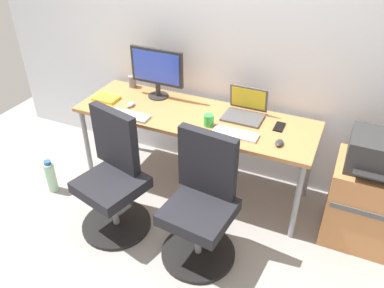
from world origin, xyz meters
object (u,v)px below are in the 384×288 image
at_px(office_chair_left, 114,179).
at_px(open_laptop, 245,110).
at_px(side_cabinet, 362,203).
at_px(office_chair_right, 201,205).
at_px(printer, 378,153).
at_px(coffee_mug, 209,120).
at_px(desktop_monitor, 157,70).
at_px(water_bottle_on_floor, 51,176).

height_order(office_chair_left, open_laptop, open_laptop).
distance_m(side_cabinet, open_laptop, 1.11).
distance_m(office_chair_right, side_cabinet, 1.20).
relative_size(printer, coffee_mug, 4.35).
bearing_deg(office_chair_left, side_cabinet, 19.50).
relative_size(office_chair_left, office_chair_right, 1.00).
relative_size(printer, desktop_monitor, 0.83).
bearing_deg(open_laptop, office_chair_right, -91.85).
bearing_deg(open_laptop, printer, -11.44).
relative_size(office_chair_left, open_laptop, 3.03).
bearing_deg(coffee_mug, printer, 2.71).
relative_size(desktop_monitor, coffee_mug, 5.22).
xyz_separation_m(office_chair_right, desktop_monitor, (-0.77, 0.84, 0.55)).
distance_m(water_bottle_on_floor, desktop_monitor, 1.31).
distance_m(desktop_monitor, coffee_mug, 0.69).
relative_size(side_cabinet, desktop_monitor, 1.34).
relative_size(side_cabinet, coffee_mug, 7.00).
height_order(side_cabinet, desktop_monitor, desktop_monitor).
bearing_deg(office_chair_left, printer, 19.47).
relative_size(open_laptop, coffee_mug, 3.37).
height_order(water_bottle_on_floor, desktop_monitor, desktop_monitor).
relative_size(office_chair_right, open_laptop, 3.03).
bearing_deg(side_cabinet, office_chair_left, -160.50).
height_order(office_chair_left, coffee_mug, office_chair_left).
height_order(office_chair_right, side_cabinet, office_chair_right).
relative_size(office_chair_left, desktop_monitor, 1.96).
height_order(side_cabinet, coffee_mug, coffee_mug).
bearing_deg(open_laptop, side_cabinet, -11.39).
bearing_deg(desktop_monitor, open_laptop, -1.59).
bearing_deg(coffee_mug, open_laptop, 51.11).
bearing_deg(water_bottle_on_floor, desktop_monitor, 47.77).
height_order(printer, open_laptop, open_laptop).
bearing_deg(coffee_mug, desktop_monitor, 154.65).
relative_size(office_chair_right, coffee_mug, 10.22).
bearing_deg(office_chair_right, printer, 30.96).
bearing_deg(desktop_monitor, office_chair_right, -47.21).
height_order(office_chair_right, water_bottle_on_floor, office_chair_right).
distance_m(side_cabinet, printer, 0.44).
height_order(side_cabinet, water_bottle_on_floor, side_cabinet).
height_order(office_chair_left, water_bottle_on_floor, office_chair_left).
relative_size(printer, water_bottle_on_floor, 1.29).
distance_m(desktop_monitor, open_laptop, 0.82).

